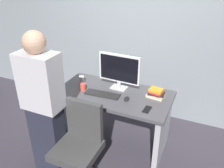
{
  "coord_description": "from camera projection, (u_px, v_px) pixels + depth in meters",
  "views": [
    {
      "loc": [
        1.02,
        -2.35,
        2.16
      ],
      "look_at": [
        0.0,
        -0.05,
        0.88
      ],
      "focal_mm": 38.24,
      "sensor_mm": 36.0,
      "label": 1
    }
  ],
  "objects": [
    {
      "name": "mouse",
      "position": [
        127.0,
        99.0,
        2.78
      ],
      "size": [
        0.06,
        0.1,
        0.03
      ],
      "primitive_type": "ellipsoid",
      "color": "black",
      "rests_on": "desk"
    },
    {
      "name": "keyboard",
      "position": [
        102.0,
        94.0,
        2.89
      ],
      "size": [
        0.44,
        0.15,
        0.02
      ],
      "primitive_type": "cube",
      "rotation": [
        0.0,
        0.0,
        0.05
      ],
      "color": "#262626",
      "rests_on": "desk"
    },
    {
      "name": "cup_near_keyboard",
      "position": [
        83.0,
        87.0,
        2.99
      ],
      "size": [
        0.07,
        0.07,
        0.09
      ],
      "primitive_type": "cylinder",
      "color": "#D84C3F",
      "rests_on": "desk"
    },
    {
      "name": "cup_by_monitor",
      "position": [
        82.0,
        79.0,
        3.17
      ],
      "size": [
        0.07,
        0.07,
        0.09
      ],
      "primitive_type": "cylinder",
      "color": "silver",
      "rests_on": "desk"
    },
    {
      "name": "desk",
      "position": [
        114.0,
        109.0,
        3.03
      ],
      "size": [
        1.41,
        0.72,
        0.73
      ],
      "color": "#4C4C51",
      "rests_on": "ground"
    },
    {
      "name": "cell_phone",
      "position": [
        147.0,
        109.0,
        2.6
      ],
      "size": [
        0.08,
        0.15,
        0.01
      ],
      "primitive_type": "cube",
      "rotation": [
        0.0,
        0.0,
        -0.07
      ],
      "color": "black",
      "rests_on": "desk"
    },
    {
      "name": "wall_back",
      "position": [
        140.0,
        16.0,
        3.33
      ],
      "size": [
        6.4,
        0.1,
        3.0
      ],
      "primitive_type": "cube",
      "color": "gray",
      "rests_on": "ground"
    },
    {
      "name": "book_stack",
      "position": [
        156.0,
        93.0,
        2.82
      ],
      "size": [
        0.21,
        0.17,
        0.11
      ],
      "color": "beige",
      "rests_on": "desk"
    },
    {
      "name": "monitor",
      "position": [
        119.0,
        70.0,
        2.93
      ],
      "size": [
        0.54,
        0.15,
        0.46
      ],
      "color": "silver",
      "rests_on": "desk"
    },
    {
      "name": "person_at_desk",
      "position": [
        44.0,
        108.0,
        2.43
      ],
      "size": [
        0.4,
        0.24,
        1.64
      ],
      "color": "#262838",
      "rests_on": "ground"
    },
    {
      "name": "office_chair",
      "position": [
        80.0,
        149.0,
        2.48
      ],
      "size": [
        0.52,
        0.52,
        0.94
      ],
      "color": "black",
      "rests_on": "ground"
    },
    {
      "name": "ground_plane",
      "position": [
        113.0,
        140.0,
        3.26
      ],
      "size": [
        9.0,
        9.0,
        0.0
      ],
      "primitive_type": "plane",
      "color": "#3D3842"
    }
  ]
}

